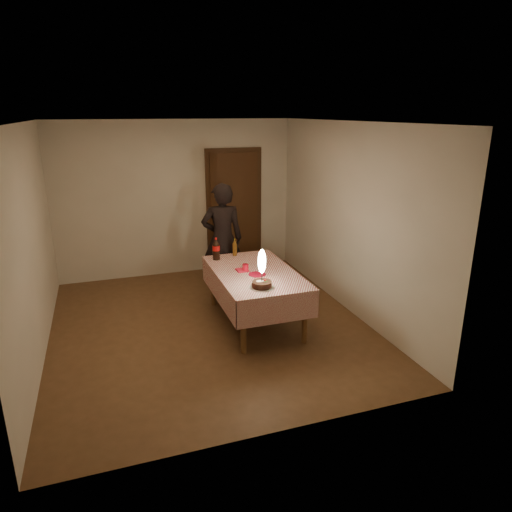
{
  "coord_description": "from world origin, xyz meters",
  "views": [
    {
      "loc": [
        -1.19,
        -5.39,
        2.73
      ],
      "look_at": [
        0.6,
        -0.13,
        0.95
      ],
      "focal_mm": 32.0,
      "sensor_mm": 36.0,
      "label": 1
    }
  ],
  "objects_px": {
    "birthday_cake": "(262,277)",
    "amber_bottle_left": "(235,248)",
    "dining_table": "(255,278)",
    "red_cup": "(245,268)",
    "cola_bottle": "(216,249)",
    "red_plate": "(257,274)",
    "photographer": "(222,239)",
    "clear_cup": "(260,264)"
  },
  "relations": [
    {
      "from": "red_plate",
      "to": "red_cup",
      "type": "height_order",
      "value": "red_cup"
    },
    {
      "from": "dining_table",
      "to": "cola_bottle",
      "type": "xyz_separation_m",
      "value": [
        -0.35,
        0.64,
        0.25
      ]
    },
    {
      "from": "dining_table",
      "to": "cola_bottle",
      "type": "height_order",
      "value": "cola_bottle"
    },
    {
      "from": "red_cup",
      "to": "clear_cup",
      "type": "height_order",
      "value": "red_cup"
    },
    {
      "from": "birthday_cake",
      "to": "clear_cup",
      "type": "xyz_separation_m",
      "value": [
        0.22,
        0.7,
        -0.09
      ]
    },
    {
      "from": "dining_table",
      "to": "amber_bottle_left",
      "type": "xyz_separation_m",
      "value": [
        -0.05,
        0.74,
        0.22
      ]
    },
    {
      "from": "red_cup",
      "to": "amber_bottle_left",
      "type": "xyz_separation_m",
      "value": [
        0.06,
        0.71,
        0.07
      ]
    },
    {
      "from": "photographer",
      "to": "birthday_cake",
      "type": "bearing_deg",
      "value": -89.33
    },
    {
      "from": "dining_table",
      "to": "cola_bottle",
      "type": "relative_size",
      "value": 5.42
    },
    {
      "from": "cola_bottle",
      "to": "amber_bottle_left",
      "type": "xyz_separation_m",
      "value": [
        0.3,
        0.1,
        -0.03
      ]
    },
    {
      "from": "dining_table",
      "to": "photographer",
      "type": "bearing_deg",
      "value": 96.02
    },
    {
      "from": "amber_bottle_left",
      "to": "photographer",
      "type": "bearing_deg",
      "value": 99.37
    },
    {
      "from": "dining_table",
      "to": "amber_bottle_left",
      "type": "height_order",
      "value": "amber_bottle_left"
    },
    {
      "from": "birthday_cake",
      "to": "clear_cup",
      "type": "distance_m",
      "value": 0.74
    },
    {
      "from": "birthday_cake",
      "to": "cola_bottle",
      "type": "relative_size",
      "value": 1.49
    },
    {
      "from": "cola_bottle",
      "to": "clear_cup",
      "type": "bearing_deg",
      "value": -47.72
    },
    {
      "from": "cola_bottle",
      "to": "photographer",
      "type": "height_order",
      "value": "photographer"
    },
    {
      "from": "birthday_cake",
      "to": "red_cup",
      "type": "height_order",
      "value": "birthday_cake"
    },
    {
      "from": "dining_table",
      "to": "amber_bottle_left",
      "type": "relative_size",
      "value": 6.75
    },
    {
      "from": "birthday_cake",
      "to": "cola_bottle",
      "type": "distance_m",
      "value": 1.24
    },
    {
      "from": "red_cup",
      "to": "cola_bottle",
      "type": "bearing_deg",
      "value": 111.51
    },
    {
      "from": "birthday_cake",
      "to": "amber_bottle_left",
      "type": "bearing_deg",
      "value": 87.79
    },
    {
      "from": "cola_bottle",
      "to": "amber_bottle_left",
      "type": "distance_m",
      "value": 0.32
    },
    {
      "from": "dining_table",
      "to": "clear_cup",
      "type": "bearing_deg",
      "value": 48.9
    },
    {
      "from": "red_plate",
      "to": "red_cup",
      "type": "distance_m",
      "value": 0.2
    },
    {
      "from": "amber_bottle_left",
      "to": "cola_bottle",
      "type": "bearing_deg",
      "value": -161.44
    },
    {
      "from": "cola_bottle",
      "to": "amber_bottle_left",
      "type": "bearing_deg",
      "value": 18.56
    },
    {
      "from": "dining_table",
      "to": "red_plate",
      "type": "xyz_separation_m",
      "value": [
        -0.01,
        -0.13,
        0.1
      ]
    },
    {
      "from": "amber_bottle_left",
      "to": "photographer",
      "type": "relative_size",
      "value": 0.15
    },
    {
      "from": "red_cup",
      "to": "cola_bottle",
      "type": "distance_m",
      "value": 0.66
    },
    {
      "from": "dining_table",
      "to": "cola_bottle",
      "type": "distance_m",
      "value": 0.78
    },
    {
      "from": "red_plate",
      "to": "birthday_cake",
      "type": "bearing_deg",
      "value": -101.96
    },
    {
      "from": "clear_cup",
      "to": "cola_bottle",
      "type": "height_order",
      "value": "cola_bottle"
    },
    {
      "from": "birthday_cake",
      "to": "photographer",
      "type": "xyz_separation_m",
      "value": [
        -0.02,
        1.74,
        0.0
      ]
    },
    {
      "from": "photographer",
      "to": "red_plate",
      "type": "bearing_deg",
      "value": -85.02
    },
    {
      "from": "birthday_cake",
      "to": "red_plate",
      "type": "relative_size",
      "value": 2.14
    },
    {
      "from": "red_plate",
      "to": "cola_bottle",
      "type": "bearing_deg",
      "value": 113.97
    },
    {
      "from": "clear_cup",
      "to": "amber_bottle_left",
      "type": "bearing_deg",
      "value": 105.18
    },
    {
      "from": "dining_table",
      "to": "birthday_cake",
      "type": "relative_size",
      "value": 3.65
    },
    {
      "from": "red_plate",
      "to": "clear_cup",
      "type": "height_order",
      "value": "clear_cup"
    },
    {
      "from": "birthday_cake",
      "to": "amber_bottle_left",
      "type": "xyz_separation_m",
      "value": [
        0.05,
        1.31,
        -0.02
      ]
    },
    {
      "from": "photographer",
      "to": "cola_bottle",
      "type": "bearing_deg",
      "value": -113.39
    }
  ]
}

